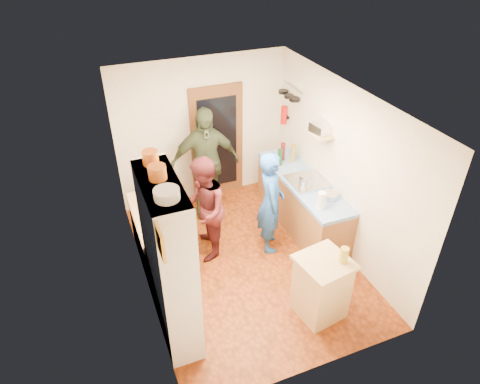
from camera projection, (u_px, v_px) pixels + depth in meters
floor at (246, 261)px, 6.58m from camera, size 3.00×4.00×0.02m
ceiling at (248, 99)px, 5.13m from camera, size 3.00×4.00×0.02m
wall_back at (202, 131)px, 7.41m from camera, size 3.00×0.02×2.60m
wall_front at (323, 292)px, 4.30m from camera, size 3.00×0.02×2.60m
wall_left at (136, 215)px, 5.39m from camera, size 0.02×4.00×2.60m
wall_right at (341, 169)px, 6.32m from camera, size 0.02×4.00×2.60m
door_frame at (217, 143)px, 7.60m from camera, size 0.95×0.06×2.10m
door_glass at (218, 144)px, 7.57m from camera, size 0.70×0.02×1.70m
hutch_body at (169, 263)px, 4.95m from camera, size 0.40×1.20×2.20m
hutch_top_shelf at (160, 184)px, 4.35m from camera, size 0.40×1.14×0.04m
plate_stack at (167, 194)px, 4.06m from camera, size 0.25×0.25×0.11m
orange_pot_a at (157, 172)px, 4.35m from camera, size 0.19×0.19×0.15m
orange_pot_b at (150, 158)px, 4.61m from camera, size 0.18×0.18×0.16m
left_counter_base at (160, 241)px, 6.32m from camera, size 0.60×1.40×0.85m
left_counter_top at (156, 216)px, 6.07m from camera, size 0.64×1.44×0.05m
toaster at (166, 226)px, 5.70m from camera, size 0.28×0.23×0.18m
kettle at (154, 216)px, 5.90m from camera, size 0.17×0.17×0.17m
orange_bowl at (160, 208)px, 6.11m from camera, size 0.22×0.22×0.09m
chopping_board at (149, 192)px, 6.53m from camera, size 0.34×0.28×0.02m
right_counter_base at (301, 204)px, 7.10m from camera, size 0.60×2.20×0.84m
right_counter_top at (304, 181)px, 6.85m from camera, size 0.62×2.22×0.06m
hob at (307, 182)px, 6.76m from camera, size 0.55×0.58×0.04m
pot_on_hob at (305, 179)px, 6.66m from camera, size 0.20×0.20×0.13m
bottle_a at (280, 157)px, 7.15m from camera, size 0.08×0.08×0.30m
bottle_b at (283, 152)px, 7.31m from camera, size 0.09×0.09×0.31m
bottle_c at (293, 153)px, 7.24m from camera, size 0.10×0.10×0.33m
paper_towel at (321, 200)px, 6.12m from camera, size 0.15×0.15×0.26m
mixing_bowl at (329, 196)px, 6.38m from camera, size 0.29×0.29×0.09m
island_base at (321, 289)px, 5.51m from camera, size 0.63×0.63×0.86m
island_top at (325, 262)px, 5.26m from camera, size 0.71×0.71×0.05m
cutting_board at (319, 261)px, 5.27m from camera, size 0.39×0.33×0.02m
oil_jar at (344, 255)px, 5.18m from camera, size 0.12×0.12×0.21m
pan_rail at (293, 88)px, 7.08m from camera, size 0.02×0.65×0.02m
pan_hang_a at (294, 99)px, 6.99m from camera, size 0.18×0.18×0.05m
pan_hang_b at (289, 96)px, 7.16m from camera, size 0.16×0.16×0.05m
pan_hang_c at (283, 92)px, 7.31m from camera, size 0.17×0.17×0.05m
wall_shelf at (320, 134)px, 6.41m from camera, size 0.26×0.42×0.03m
radio at (320, 129)px, 6.36m from camera, size 0.26×0.33×0.15m
ext_bracket at (287, 117)px, 7.55m from camera, size 0.06×0.10×0.04m
fire_extinguisher at (284, 115)px, 7.50m from camera, size 0.11×0.11×0.32m
picture_frame at (160, 242)px, 3.78m from camera, size 0.03×0.25×0.30m
person_hob at (273, 203)px, 6.41m from camera, size 0.57×0.70×1.67m
person_left at (206, 208)px, 6.31m from camera, size 0.81×0.94×1.66m
person_back at (206, 163)px, 7.10m from camera, size 1.20×0.59×1.98m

